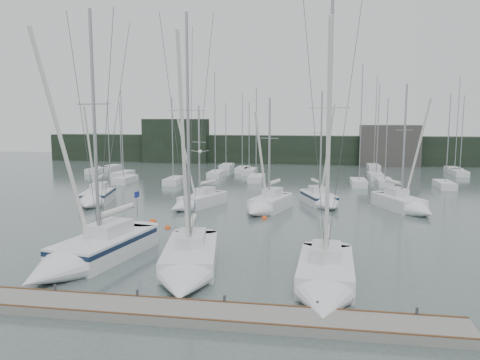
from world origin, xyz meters
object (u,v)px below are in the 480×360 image
object	(u,v)px
sailboat_mid_a	(95,198)
sailboat_mid_d	(323,201)
buoy_b	(265,219)
buoy_a	(168,228)
sailboat_near_right	(325,283)
sailboat_mid_c	(265,206)
buoy_c	(153,222)
sailboat_near_left	(84,256)
sailboat_near_center	(187,267)
sailboat_mid_b	(194,203)
sailboat_mid_e	(408,206)

from	to	relation	value
sailboat_mid_a	sailboat_mid_d	bearing A→B (deg)	-5.74
buoy_b	buoy_a	bearing A→B (deg)	-146.70
sailboat_near_right	sailboat_mid_a	size ratio (longest dim) A/B	1.32
sailboat_mid_c	buoy_c	distance (m)	10.03
sailboat_near_right	sailboat_mid_c	world-z (taller)	sailboat_near_right
sailboat_near_right	sailboat_mid_c	xyz separation A→B (m)	(-4.98, 18.58, 0.05)
sailboat_near_left	sailboat_near_right	bearing A→B (deg)	2.01
sailboat_near_center	sailboat_mid_b	world-z (taller)	sailboat_near_center
sailboat_mid_d	sailboat_mid_e	size ratio (longest dim) A/B	0.96
sailboat_near_right	buoy_c	xyz separation A→B (m)	(-13.43, 13.20, -0.53)
buoy_a	sailboat_mid_a	bearing A→B (deg)	140.52
buoy_c	buoy_a	bearing A→B (deg)	-43.27
sailboat_mid_c	sailboat_mid_e	size ratio (longest dim) A/B	0.90
sailboat_mid_d	sailboat_mid_e	bearing A→B (deg)	-31.43
buoy_a	sailboat_near_center	bearing A→B (deg)	-66.42
buoy_a	buoy_b	distance (m)	8.25
sailboat_mid_e	buoy_b	world-z (taller)	sailboat_mid_e
sailboat_mid_b	sailboat_mid_e	distance (m)	19.33
sailboat_mid_c	buoy_b	xyz separation A→B (m)	(0.26, -2.56, -0.58)
sailboat_mid_a	sailboat_mid_e	bearing A→B (deg)	-10.52
sailboat_near_center	sailboat_mid_b	bearing A→B (deg)	93.49
buoy_a	sailboat_mid_b	bearing A→B (deg)	90.90
sailboat_near_center	sailboat_mid_d	distance (m)	22.30
sailboat_mid_e	buoy_b	bearing A→B (deg)	177.86
sailboat_near_right	sailboat_mid_c	distance (m)	19.24
buoy_b	sailboat_mid_e	bearing A→B (deg)	21.51
sailboat_mid_a	sailboat_near_center	bearing A→B (deg)	-64.61
sailboat_mid_c	buoy_b	bearing A→B (deg)	-67.51
sailboat_near_right	buoy_b	distance (m)	16.71
sailboat_mid_d	sailboat_near_left	bearing A→B (deg)	-142.99
sailboat_mid_a	sailboat_mid_b	size ratio (longest dim) A/B	1.12
buoy_b	sailboat_mid_d	bearing A→B (deg)	52.89
sailboat_near_center	buoy_b	bearing A→B (deg)	69.94
sailboat_mid_c	buoy_c	size ratio (longest dim) A/B	18.54
sailboat_mid_d	sailboat_mid_e	distance (m)	7.60
buoy_a	buoy_b	bearing A→B (deg)	33.30
sailboat_mid_c	buoy_b	world-z (taller)	sailboat_mid_c
sailboat_mid_e	buoy_c	distance (m)	22.33
sailboat_mid_b	sailboat_mid_d	world-z (taller)	sailboat_mid_d
sailboat_near_center	sailboat_mid_e	distance (m)	24.46
buoy_b	sailboat_near_left	bearing A→B (deg)	-121.38
sailboat_mid_a	buoy_a	xyz separation A→B (m)	(10.01, -8.24, -0.59)
sailboat_near_left	buoy_c	world-z (taller)	sailboat_near_left
buoy_b	buoy_c	xyz separation A→B (m)	(-8.71, -2.82, 0.00)
sailboat_mid_b	sailboat_mid_c	bearing A→B (deg)	14.06
sailboat_near_right	sailboat_mid_e	bearing A→B (deg)	72.11
sailboat_mid_d	buoy_a	world-z (taller)	sailboat_mid_d
sailboat_mid_e	buoy_a	bearing A→B (deg)	-177.61
sailboat_mid_c	buoy_a	size ratio (longest dim) A/B	23.35
sailboat_mid_a	buoy_b	world-z (taller)	sailboat_mid_a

